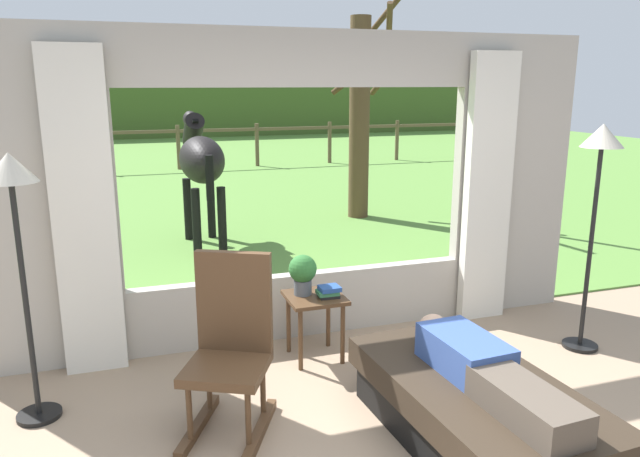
% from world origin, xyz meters
% --- Properties ---
extents(back_wall_with_window, '(5.20, 0.12, 2.55)m').
position_xyz_m(back_wall_with_window, '(0.00, 2.26, 1.25)').
color(back_wall_with_window, '#ADA599').
rests_on(back_wall_with_window, ground_plane).
extents(curtain_panel_left, '(0.44, 0.10, 2.40)m').
position_xyz_m(curtain_panel_left, '(-1.69, 2.12, 1.20)').
color(curtain_panel_left, silver).
rests_on(curtain_panel_left, ground_plane).
extents(curtain_panel_right, '(0.44, 0.10, 2.40)m').
position_xyz_m(curtain_panel_right, '(1.69, 2.12, 1.20)').
color(curtain_panel_right, silver).
rests_on(curtain_panel_right, ground_plane).
extents(outdoor_pasture_lawn, '(36.00, 21.68, 0.02)m').
position_xyz_m(outdoor_pasture_lawn, '(0.00, 13.16, 0.01)').
color(outdoor_pasture_lawn, '#568438').
rests_on(outdoor_pasture_lawn, ground_plane).
extents(distant_hill_ridge, '(36.00, 2.00, 2.40)m').
position_xyz_m(distant_hill_ridge, '(0.00, 23.00, 1.20)').
color(distant_hill_ridge, '#415925').
rests_on(distant_hill_ridge, ground_plane).
extents(recliner_sofa, '(0.99, 1.75, 0.42)m').
position_xyz_m(recliner_sofa, '(0.50, 0.35, 0.22)').
color(recliner_sofa, black).
rests_on(recliner_sofa, ground_plane).
extents(reclining_person, '(0.37, 1.44, 0.22)m').
position_xyz_m(reclining_person, '(0.50, 0.30, 0.52)').
color(reclining_person, '#334C8C').
rests_on(reclining_person, recliner_sofa).
extents(rocking_chair, '(0.72, 0.81, 1.12)m').
position_xyz_m(rocking_chair, '(-0.85, 1.02, 0.55)').
color(rocking_chair, '#4C331E').
rests_on(rocking_chair, ground_plane).
extents(side_table, '(0.44, 0.44, 0.52)m').
position_xyz_m(side_table, '(-0.05, 1.78, 0.43)').
color(side_table, '#4C331E').
rests_on(side_table, ground_plane).
extents(potted_plant, '(0.22, 0.22, 0.32)m').
position_xyz_m(potted_plant, '(-0.13, 1.84, 0.70)').
color(potted_plant, '#4C5156').
rests_on(potted_plant, side_table).
extents(book_stack, '(0.18, 0.14, 0.09)m').
position_xyz_m(book_stack, '(0.04, 1.71, 0.56)').
color(book_stack, black).
rests_on(book_stack, side_table).
extents(floor_lamp_left, '(0.32, 0.32, 1.74)m').
position_xyz_m(floor_lamp_left, '(-2.04, 1.51, 1.40)').
color(floor_lamp_left, black).
rests_on(floor_lamp_left, ground_plane).
extents(floor_lamp_right, '(0.32, 0.32, 1.83)m').
position_xyz_m(floor_lamp_right, '(2.10, 1.26, 1.48)').
color(floor_lamp_right, black).
rests_on(floor_lamp_right, ground_plane).
extents(horse, '(0.58, 1.81, 1.73)m').
position_xyz_m(horse, '(-0.41, 5.48, 1.16)').
color(horse, black).
rests_on(horse, outdoor_pasture_lawn).
extents(pasture_tree, '(1.54, 1.62, 3.68)m').
position_xyz_m(pasture_tree, '(2.23, 6.45, 1.73)').
color(pasture_tree, '#4C3823').
rests_on(pasture_tree, outdoor_pasture_lawn).
extents(pasture_fence_line, '(16.10, 0.10, 1.10)m').
position_xyz_m(pasture_fence_line, '(0.00, 12.95, 0.74)').
color(pasture_fence_line, brown).
rests_on(pasture_fence_line, outdoor_pasture_lawn).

